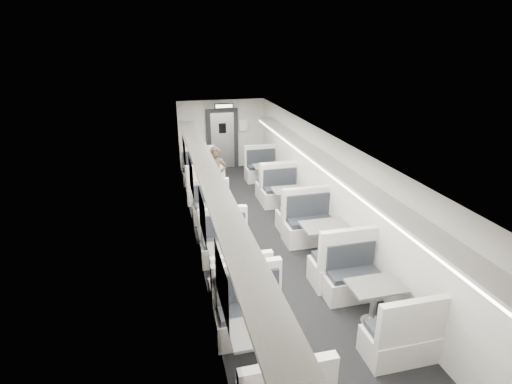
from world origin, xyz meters
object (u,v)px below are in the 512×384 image
booth_left_c (232,264)px  booth_right_d (373,303)px  booth_right_a (268,177)px  booth_right_b (289,202)px  booth_left_a (202,180)px  booth_right_c (324,242)px  booth_left_b (216,220)px  passenger (216,176)px  vestibule_door (223,139)px  exit_sign (224,106)px  booth_left_d (263,352)px

booth_left_c → booth_right_d: 2.65m
booth_right_a → booth_right_b: (0.00, -2.11, 0.00)m
booth_left_a → booth_right_d: booth_left_a is taller
booth_right_c → booth_right_d: 2.03m
booth_left_b → booth_right_c: size_ratio=0.84×
booth_right_b → booth_right_c: booth_right_c is taller
booth_left_b → passenger: 1.90m
booth_right_a → booth_right_d: 6.43m
booth_right_b → booth_right_c: bearing=-90.0°
booth_right_c → vestibule_door: vestibule_door is taller
booth_right_a → exit_sign: (-1.00, 1.91, 1.90)m
booth_left_c → vestibule_door: vestibule_door is taller
booth_right_c → booth_right_d: booth_right_c is taller
booth_right_a → exit_sign: exit_sign is taller
booth_right_a → vestibule_door: 2.68m
booth_left_d → vestibule_door: bearing=84.0°
passenger → exit_sign: bearing=91.6°
booth_left_b → booth_left_d: bearing=-90.0°
booth_right_a → booth_left_b: bearing=-127.3°
booth_left_a → booth_left_d: 7.26m
booth_left_b → vestibule_door: bearing=78.7°
booth_left_d → booth_left_b: bearing=90.0°
booth_right_b → passenger: 2.19m
booth_right_c → exit_sign: (-1.00, 6.31, 1.87)m
booth_left_b → booth_right_d: bearing=-62.3°
booth_right_b → vestibule_door: size_ratio=1.01×
booth_right_c → exit_sign: 6.66m
booth_left_a → booth_left_b: (0.00, -2.82, -0.04)m
booth_left_c → booth_right_a: booth_right_a is taller
vestibule_door → booth_right_a: bearing=-67.3°
booth_right_a → booth_right_c: (0.00, -4.40, 0.04)m
booth_left_a → passenger: bearing=-73.7°
booth_right_a → exit_sign: 2.87m
booth_left_a → booth_left_c: (0.00, -4.89, -0.01)m
booth_left_d → passenger: (0.29, 6.26, 0.42)m
booth_left_a → booth_right_c: bearing=-66.5°
booth_right_a → booth_right_b: booth_right_b is taller
booth_left_d → booth_right_a: size_ratio=1.05×
exit_sign → booth_left_c: bearing=-98.6°
booth_right_a → booth_left_c: bearing=-113.0°
booth_right_b → vestibule_door: bearing=102.5°
booth_right_d → passenger: 5.89m
booth_left_c → booth_left_d: bearing=-90.0°
booth_left_c → booth_right_a: bearing=67.0°
booth_left_a → booth_left_c: 4.89m
booth_left_d → exit_sign: size_ratio=3.59×
exit_sign → booth_right_a: bearing=-62.3°
booth_left_c → booth_right_d: bearing=-40.9°
booth_right_c → booth_left_c: bearing=-171.6°
booth_right_a → booth_right_c: bearing=-90.0°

